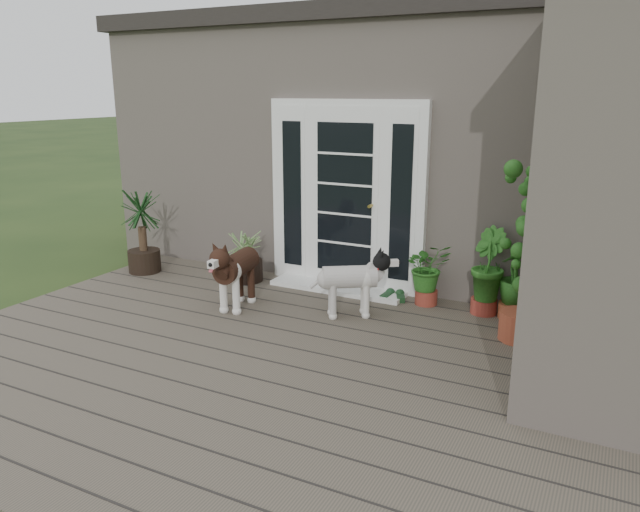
% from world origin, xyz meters
% --- Properties ---
extents(deck, '(6.20, 4.60, 0.12)m').
position_xyz_m(deck, '(0.00, 0.40, 0.06)').
color(deck, '#6B5B4C').
rests_on(deck, ground).
extents(house_main, '(7.40, 4.00, 3.10)m').
position_xyz_m(house_main, '(0.00, 4.65, 1.55)').
color(house_main, '#665E54').
rests_on(house_main, ground).
extents(roof_main, '(7.60, 4.20, 0.20)m').
position_xyz_m(roof_main, '(0.00, 4.65, 3.20)').
color(roof_main, '#2D2826').
rests_on(roof_main, house_main).
extents(door_unit, '(1.90, 0.14, 2.15)m').
position_xyz_m(door_unit, '(-0.20, 2.60, 1.19)').
color(door_unit, white).
rests_on(door_unit, deck).
extents(door_step, '(1.60, 0.40, 0.05)m').
position_xyz_m(door_step, '(-0.20, 2.40, 0.14)').
color(door_step, white).
rests_on(door_step, deck).
extents(brindle_dog, '(0.47, 0.86, 0.68)m').
position_xyz_m(brindle_dog, '(-0.90, 1.39, 0.46)').
color(brindle_dog, '#3C2115').
rests_on(brindle_dog, deck).
extents(white_dog, '(0.79, 0.66, 0.61)m').
position_xyz_m(white_dog, '(0.27, 1.69, 0.43)').
color(white_dog, white).
rests_on(white_dog, deck).
extents(spider_plant, '(0.79, 0.79, 0.69)m').
position_xyz_m(spider_plant, '(-1.34, 2.22, 0.47)').
color(spider_plant, '#97A867').
rests_on(spider_plant, deck).
extents(yucca, '(0.99, 0.99, 1.11)m').
position_xyz_m(yucca, '(-2.71, 1.95, 0.67)').
color(yucca, black).
rests_on(yucca, deck).
extents(herb_a, '(0.67, 0.67, 0.61)m').
position_xyz_m(herb_a, '(0.86, 2.40, 0.43)').
color(herb_a, '#275719').
rests_on(herb_a, deck).
extents(herb_b, '(0.61, 0.61, 0.68)m').
position_xyz_m(herb_b, '(1.48, 2.40, 0.46)').
color(herb_b, '#154C17').
rests_on(herb_b, deck).
extents(herb_c, '(0.52, 0.52, 0.61)m').
position_xyz_m(herb_c, '(1.78, 2.40, 0.43)').
color(herb_c, '#205F1B').
rests_on(herb_c, deck).
extents(sapling, '(0.58, 0.58, 1.94)m').
position_xyz_m(sapling, '(1.92, 1.85, 1.09)').
color(sapling, '#275F1B').
rests_on(sapling, deck).
extents(clog_left, '(0.22, 0.29, 0.08)m').
position_xyz_m(clog_left, '(0.57, 2.40, 0.16)').
color(clog_left, '#153418').
rests_on(clog_left, deck).
extents(clog_right, '(0.14, 0.28, 0.08)m').
position_xyz_m(clog_right, '(0.42, 2.38, 0.16)').
color(clog_right, '#16371C').
rests_on(clog_right, deck).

